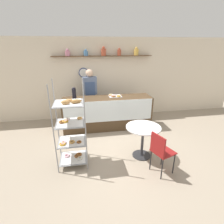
{
  "coord_description": "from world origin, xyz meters",
  "views": [
    {
      "loc": [
        -0.72,
        -3.69,
        2.46
      ],
      "look_at": [
        0.0,
        0.45,
        0.84
      ],
      "focal_mm": 28.0,
      "sensor_mm": 36.0,
      "label": 1
    }
  ],
  "objects": [
    {
      "name": "coffee_carafe",
      "position": [
        -0.96,
        1.36,
        1.14
      ],
      "size": [
        0.12,
        0.12,
        0.33
      ],
      "color": "black",
      "rests_on": "display_counter"
    },
    {
      "name": "display_counter",
      "position": [
        0.0,
        1.27,
        0.49
      ],
      "size": [
        2.68,
        0.67,
        0.98
      ],
      "color": "#4C3823",
      "rests_on": "ground_plane"
    },
    {
      "name": "ground_plane",
      "position": [
        0.0,
        0.0,
        0.0
      ],
      "size": [
        14.0,
        14.0,
        0.0
      ],
      "primitive_type": "plane",
      "color": "gray"
    },
    {
      "name": "cafe_table",
      "position": [
        0.57,
        -0.37,
        0.57
      ],
      "size": [
        0.78,
        0.78,
        0.76
      ],
      "color": "#262628",
      "rests_on": "ground_plane"
    },
    {
      "name": "back_wall",
      "position": [
        -0.0,
        2.31,
        1.37
      ],
      "size": [
        10.0,
        0.3,
        2.7
      ],
      "color": "beige",
      "rests_on": "ground_plane"
    },
    {
      "name": "cafe_chair",
      "position": [
        0.71,
        -1.0,
        0.55
      ],
      "size": [
        0.49,
        0.49,
        0.89
      ],
      "rotation": [
        0.0,
        0.0,
        8.2
      ],
      "color": "black",
      "rests_on": "ground_plane"
    },
    {
      "name": "person_worker",
      "position": [
        -0.47,
        1.83,
        0.97
      ],
      "size": [
        0.43,
        0.24,
        1.75
      ],
      "color": "#282833",
      "rests_on": "ground_plane"
    },
    {
      "name": "pastry_rack",
      "position": [
        -1.0,
        -0.37,
        0.83
      ],
      "size": [
        0.62,
        0.58,
        1.84
      ],
      "color": "gray",
      "rests_on": "ground_plane"
    },
    {
      "name": "donut_tray_counter",
      "position": [
        0.21,
        1.37,
        1.01
      ],
      "size": [
        0.38,
        0.34,
        0.05
      ],
      "color": "silver",
      "rests_on": "display_counter"
    }
  ]
}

